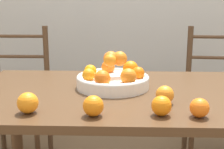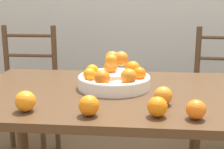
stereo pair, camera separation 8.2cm
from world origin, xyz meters
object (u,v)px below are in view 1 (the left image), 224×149
Objects in this scene: orange_loose_3 at (199,108)px; chair_right at (216,102)px; orange_loose_0 at (165,95)px; orange_loose_2 at (28,103)px; orange_loose_4 at (93,106)px; fruit_bowl at (113,78)px; orange_loose_1 at (161,106)px; chair_left at (18,100)px.

chair_right is at bearing 69.76° from orange_loose_3.
chair_right is at bearing 61.16° from orange_loose_0.
orange_loose_2 is 0.64m from orange_loose_3.
orange_loose_0 is 1.06× the size of orange_loose_3.
orange_loose_2 reaches higher than orange_loose_4.
orange_loose_1 is at bearing -62.88° from fruit_bowl.
orange_loose_4 is at bearing -151.59° from orange_loose_0.
chair_left is (-0.72, 0.66, -0.34)m from fruit_bowl.
chair_right is (0.39, 1.05, -0.33)m from orange_loose_3.
orange_loose_0 is 0.08× the size of chair_left.
orange_loose_0 is 0.14m from orange_loose_1.
fruit_bowl is 0.51m from orange_loose_3.
orange_loose_2 is at bearing -130.66° from fruit_bowl.
orange_loose_2 is 0.08× the size of chair_left.
fruit_bowl is 4.67× the size of orange_loose_0.
chair_right reaches higher than orange_loose_2.
chair_left is (-0.40, 1.03, -0.33)m from orange_loose_2.
fruit_bowl is at bearing 49.34° from orange_loose_2.
orange_loose_0 is 0.19m from orange_loose_3.
orange_loose_1 is 1.42m from chair_left.
chair_left is at bearing 134.94° from orange_loose_3.
orange_loose_1 is 0.14m from orange_loose_3.
chair_right is at bearing 63.16° from orange_loose_1.
fruit_bowl is 4.38× the size of orange_loose_2.
fruit_bowl is at bearing 80.94° from orange_loose_4.
orange_loose_4 is (0.25, -0.02, -0.00)m from orange_loose_2.
orange_loose_0 is 1.00× the size of orange_loose_1.
orange_loose_2 reaches higher than orange_loose_1.
orange_loose_3 is at bearing -49.50° from fruit_bowl.
fruit_bowl is at bearing -132.29° from chair_right.
orange_loose_0 is 0.55m from orange_loose_2.
orange_loose_2 is 0.25m from orange_loose_4.
orange_loose_4 is (-0.39, -0.00, 0.00)m from orange_loose_3.
orange_loose_4 is at bearing -179.66° from orange_loose_3.
orange_loose_2 reaches higher than orange_loose_0.
orange_loose_4 is at bearing -121.59° from chair_right.
orange_loose_3 is 0.07× the size of chair_right.
orange_loose_4 is at bearing -176.82° from orange_loose_1.
chair_left is 1.43m from chair_right.
fruit_bowl is 4.67× the size of orange_loose_1.
chair_right reaches higher than orange_loose_0.
orange_loose_0 is 0.08× the size of chair_right.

